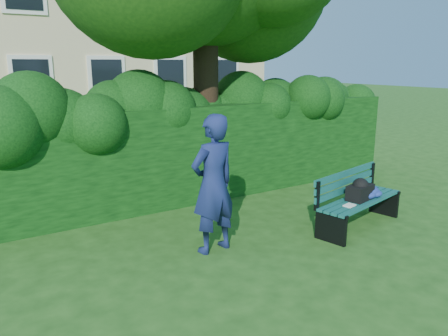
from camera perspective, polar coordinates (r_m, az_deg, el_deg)
ground at (r=6.73m, az=2.78°, el=-8.92°), size 80.00×80.00×0.00m
hedge at (r=8.28m, az=-5.96°, el=1.87°), size 10.00×1.00×1.80m
park_bench at (r=7.30m, az=17.31°, el=-3.52°), size 1.88×0.93×0.89m
man_reading at (r=5.94m, az=-1.43°, el=-2.14°), size 0.76×0.56×1.93m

